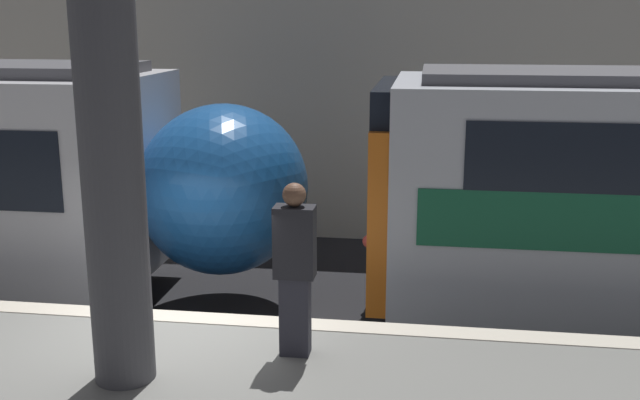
% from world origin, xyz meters
% --- Properties ---
extents(station_rear_barrier, '(50.00, 0.15, 4.68)m').
position_xyz_m(station_rear_barrier, '(0.00, 6.83, 2.34)').
color(station_rear_barrier, '#B2AD9E').
rests_on(station_rear_barrier, ground).
extents(support_pillar_near, '(0.53, 0.53, 4.11)m').
position_xyz_m(support_pillar_near, '(0.01, -1.56, 3.16)').
color(support_pillar_near, '#47474C').
rests_on(support_pillar_near, platform).
extents(person_waiting, '(0.38, 0.24, 1.68)m').
position_xyz_m(person_waiting, '(1.42, -0.85, 1.98)').
color(person_waiting, '#2D2D38').
rests_on(person_waiting, platform).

